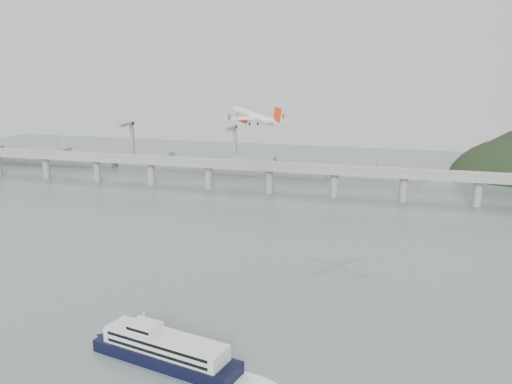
% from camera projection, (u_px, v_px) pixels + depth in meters
% --- Properties ---
extents(ground, '(900.00, 900.00, 0.00)m').
position_uv_depth(ground, '(220.00, 306.00, 223.83)').
color(ground, slate).
rests_on(ground, ground).
extents(bridge, '(800.00, 22.00, 23.90)m').
position_uv_depth(bridge, '(307.00, 172.00, 407.24)').
color(bridge, gray).
rests_on(bridge, ground).
extents(distant_fleet, '(453.00, 60.90, 40.00)m').
position_uv_depth(distant_fleet, '(158.00, 162.00, 511.35)').
color(distant_fleet, gray).
rests_on(distant_fleet, ground).
extents(ferry, '(87.09, 29.16, 16.60)m').
position_uv_depth(ferry, '(166.00, 350.00, 181.37)').
color(ferry, black).
rests_on(ferry, ground).
extents(airliner, '(37.14, 34.85, 11.20)m').
position_uv_depth(airliner, '(255.00, 116.00, 291.30)').
color(airliner, white).
rests_on(airliner, ground).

